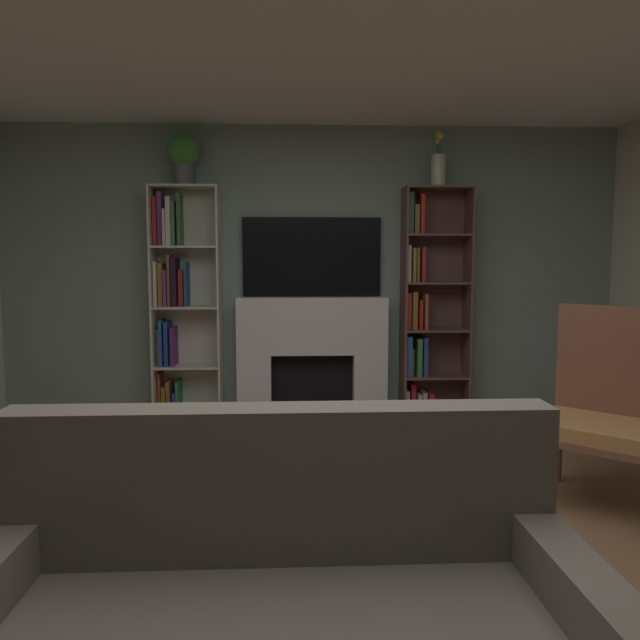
% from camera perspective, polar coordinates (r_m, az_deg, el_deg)
% --- Properties ---
extents(ground_plane, '(6.79, 6.79, 0.00)m').
position_cam_1_polar(ground_plane, '(2.82, 1.09, -24.35)').
color(ground_plane, '#885F41').
extents(wall_back_accent, '(5.48, 0.06, 2.57)m').
position_cam_1_polar(wall_back_accent, '(5.30, -0.81, 4.30)').
color(wall_back_accent, gray).
rests_on(wall_back_accent, ground_plane).
extents(fireplace, '(1.39, 0.52, 1.10)m').
position_cam_1_polar(fireplace, '(5.22, -0.75, -3.49)').
color(fireplace, white).
rests_on(fireplace, ground_plane).
extents(tv, '(1.19, 0.06, 0.68)m').
position_cam_1_polar(tv, '(5.24, -0.79, 6.00)').
color(tv, black).
rests_on(tv, fireplace).
extents(bookshelf_left, '(0.57, 0.27, 2.03)m').
position_cam_1_polar(bookshelf_left, '(5.27, -13.20, 1.45)').
color(bookshelf_left, beige).
rests_on(bookshelf_left, ground_plane).
extents(bookshelf_right, '(0.57, 0.29, 2.03)m').
position_cam_1_polar(bookshelf_right, '(5.31, 10.08, 0.76)').
color(bookshelf_right, brown).
rests_on(bookshelf_right, ground_plane).
extents(potted_plant, '(0.28, 0.28, 0.42)m').
position_cam_1_polar(potted_plant, '(5.27, -12.86, 15.03)').
color(potted_plant, '#52585E').
rests_on(potted_plant, bookshelf_left).
extents(vase_with_flowers, '(0.12, 0.12, 0.47)m').
position_cam_1_polar(vase_with_flowers, '(5.32, 11.17, 14.03)').
color(vase_with_flowers, beige).
rests_on(vase_with_flowers, bookshelf_right).
extents(armchair, '(0.86, 0.86, 1.14)m').
position_cam_1_polar(armchair, '(3.87, 25.49, -7.57)').
color(armchair, brown).
rests_on(armchair, ground_plane).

